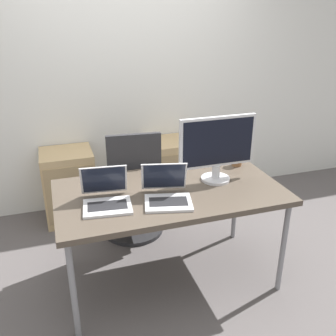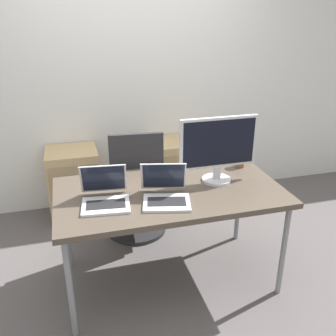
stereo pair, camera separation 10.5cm
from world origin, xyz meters
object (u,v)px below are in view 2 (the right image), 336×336
object	(u,v)px
monitor	(218,148)
coffee_cup_white	(159,177)
coffee_cup_brown	(240,160)
cabinet_right	(176,172)
cabinet_left	(74,184)
laptop_left	(105,196)
office_chair	(136,197)
laptop_right	(165,193)

from	to	relation	value
monitor	coffee_cup_white	xyz separation A→B (m)	(-0.42, 0.07, -0.21)
monitor	coffee_cup_brown	size ratio (longest dim) A/B	5.11
cabinet_right	coffee_cup_brown	world-z (taller)	coffee_cup_brown
cabinet_left	coffee_cup_white	xyz separation A→B (m)	(0.60, -1.07, 0.47)
cabinet_right	coffee_cup_brown	size ratio (longest dim) A/B	6.26
cabinet_right	laptop_left	distance (m)	1.60
office_chair	cabinet_right	distance (m)	0.73
coffee_cup_white	coffee_cup_brown	bearing A→B (deg)	10.90
cabinet_left	laptop_left	xyz separation A→B (m)	(0.19, -1.27, 0.47)
cabinet_left	cabinet_right	distance (m)	1.05
office_chair	cabinet_right	size ratio (longest dim) A/B	1.47
laptop_right	monitor	size ratio (longest dim) A/B	0.68
laptop_left	coffee_cup_brown	bearing A→B (deg)	16.42
laptop_left	office_chair	bearing A→B (deg)	66.08
coffee_cup_brown	office_chair	bearing A→B (deg)	150.90
laptop_right	coffee_cup_white	world-z (taller)	laptop_right
cabinet_right	coffee_cup_white	size ratio (longest dim) A/B	7.03
laptop_left	coffee_cup_white	world-z (taller)	laptop_left
cabinet_left	cabinet_right	xyz separation A→B (m)	(1.05, 0.00, 0.00)
laptop_right	coffee_cup_white	bearing A→B (deg)	84.93
laptop_left	monitor	world-z (taller)	monitor
office_chair	laptop_left	xyz separation A→B (m)	(-0.34, -0.76, 0.44)
cabinet_left	coffee_cup_white	world-z (taller)	coffee_cup_white
laptop_left	coffee_cup_brown	size ratio (longest dim) A/B	3.17
cabinet_left	coffee_cup_brown	size ratio (longest dim) A/B	6.26
coffee_cup_white	coffee_cup_brown	world-z (taller)	coffee_cup_brown
monitor	office_chair	bearing A→B (deg)	127.95
cabinet_left	laptop_right	size ratio (longest dim) A/B	1.81
laptop_right	coffee_cup_brown	distance (m)	0.83
cabinet_left	cabinet_right	bearing A→B (deg)	0.00
cabinet_right	monitor	distance (m)	1.33
coffee_cup_white	cabinet_left	bearing A→B (deg)	119.40
office_chair	laptop_left	distance (m)	0.95
cabinet_left	laptop_left	world-z (taller)	laptop_left
cabinet_right	coffee_cup_brown	distance (m)	1.08
monitor	coffee_cup_white	distance (m)	0.48
office_chair	monitor	xyz separation A→B (m)	(0.50, -0.64, 0.65)
office_chair	monitor	bearing A→B (deg)	-52.05
laptop_left	laptop_right	distance (m)	0.40
cabinet_right	laptop_left	xyz separation A→B (m)	(-0.86, -1.27, 0.47)
monitor	coffee_cup_brown	distance (m)	0.40
laptop_right	coffee_cup_white	size ratio (longest dim) A/B	3.88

